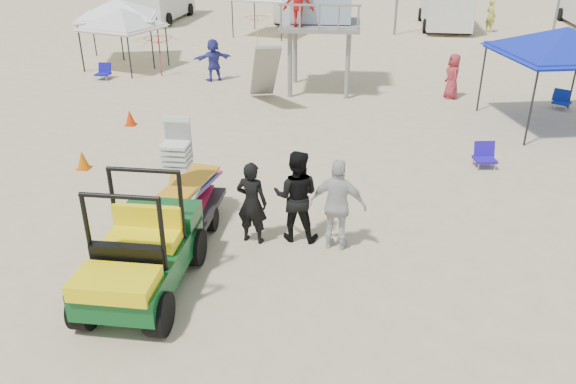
# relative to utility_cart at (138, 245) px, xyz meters

# --- Properties ---
(ground) EXTENTS (140.00, 140.00, 0.00)m
(ground) POSITION_rel_utility_cart_xyz_m (1.79, -1.26, -0.98)
(ground) COLOR beige
(ground) RESTS_ON ground
(utility_cart) EXTENTS (1.50, 2.81, 2.11)m
(utility_cart) POSITION_rel_utility_cart_xyz_m (0.00, 0.00, 0.00)
(utility_cart) COLOR #0B4A1D
(utility_cart) RESTS_ON ground
(surf_trailer) EXTENTS (1.35, 2.43, 2.14)m
(surf_trailer) POSITION_rel_utility_cart_xyz_m (0.01, 2.34, -0.11)
(surf_trailer) COLOR black
(surf_trailer) RESTS_ON ground
(man_left) EXTENTS (0.69, 0.51, 1.73)m
(man_left) POSITION_rel_utility_cart_xyz_m (1.52, 2.04, -0.12)
(man_left) COLOR black
(man_left) RESTS_ON ground
(man_mid) EXTENTS (0.95, 0.75, 1.91)m
(man_mid) POSITION_rel_utility_cart_xyz_m (2.37, 2.29, -0.03)
(man_mid) COLOR black
(man_mid) RESTS_ON ground
(man_right) EXTENTS (1.15, 0.59, 1.88)m
(man_right) POSITION_rel_utility_cart_xyz_m (3.22, 2.04, -0.04)
(man_right) COLOR silver
(man_right) RESTS_ON ground
(canopy_blue) EXTENTS (4.26, 4.26, 3.46)m
(canopy_blue) POSITION_rel_utility_cart_xyz_m (9.37, 10.53, 1.92)
(canopy_blue) COLOR black
(canopy_blue) RESTS_ON ground
(canopy_white_a) EXTENTS (3.90, 3.90, 3.22)m
(canopy_white_a) POSITION_rel_utility_cart_xyz_m (-7.67, 16.89, 1.68)
(canopy_white_a) COLOR black
(canopy_white_a) RESTS_ON ground
(canopy_white_b) EXTENTS (3.37, 3.37, 2.97)m
(canopy_white_b) POSITION_rel_utility_cart_xyz_m (-6.98, 15.67, 1.44)
(canopy_white_b) COLOR black
(canopy_white_b) RESTS_ON ground
(umbrella_a) EXTENTS (2.25, 2.28, 1.77)m
(umbrella_a) POSITION_rel_utility_cart_xyz_m (-5.04, 14.59, -0.10)
(umbrella_a) COLOR #AF1E12
(umbrella_a) RESTS_ON ground
(umbrella_b) EXTENTS (2.52, 2.54, 1.74)m
(umbrella_b) POSITION_rel_utility_cart_xyz_m (-2.14, 20.72, -0.11)
(umbrella_b) COLOR #EBAE14
(umbrella_b) RESTS_ON ground
(cone_near) EXTENTS (0.34, 0.34, 0.50)m
(cone_near) POSITION_rel_utility_cart_xyz_m (-3.64, 4.98, -0.73)
(cone_near) COLOR #D55E06
(cone_near) RESTS_ON ground
(cone_far) EXTENTS (0.34, 0.34, 0.50)m
(cone_far) POSITION_rel_utility_cart_xyz_m (-3.81, 8.48, -0.73)
(cone_far) COLOR red
(cone_far) RESTS_ON ground
(beach_chair_a) EXTENTS (0.56, 0.60, 0.64)m
(beach_chair_a) POSITION_rel_utility_cart_xyz_m (-7.21, 13.86, -0.67)
(beach_chair_a) COLOR #120FA3
(beach_chair_a) RESTS_ON ground
(beach_chair_b) EXTENTS (0.62, 0.67, 0.64)m
(beach_chair_b) POSITION_rel_utility_cart_xyz_m (6.78, 6.78, -0.67)
(beach_chair_b) COLOR #2310B4
(beach_chair_b) RESTS_ON ground
(beach_chair_c) EXTENTS (0.73, 0.82, 0.64)m
(beach_chair_c) POSITION_rel_utility_cart_xyz_m (10.24, 12.48, -0.67)
(beach_chair_c) COLOR #0D2495
(beach_chair_c) RESTS_ON ground
(distant_beachgoers) EXTENTS (14.08, 15.09, 1.84)m
(distant_beachgoers) POSITION_rel_utility_cart_xyz_m (2.57, 16.81, -0.14)
(distant_beachgoers) COLOR #3539A0
(distant_beachgoers) RESTS_ON ground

